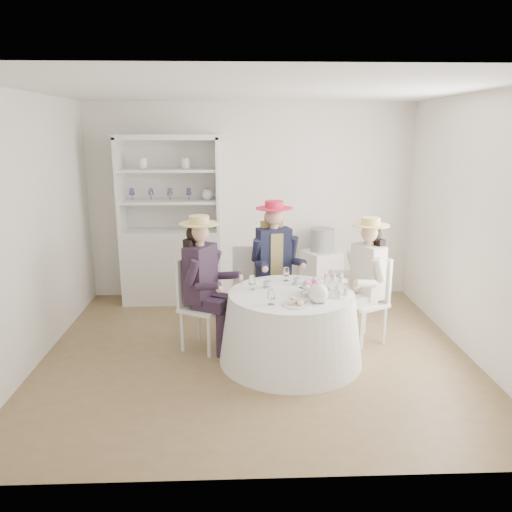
{
  "coord_description": "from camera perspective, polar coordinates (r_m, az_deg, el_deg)",
  "views": [
    {
      "loc": [
        -0.2,
        -4.95,
        2.34
      ],
      "look_at": [
        0.0,
        0.1,
        1.05
      ],
      "focal_mm": 35.0,
      "sensor_mm": 36.0,
      "label": 1
    }
  ],
  "objects": [
    {
      "name": "wall_left",
      "position": [
        5.45,
        -24.37,
        2.57
      ],
      "size": [
        0.0,
        4.5,
        4.5
      ],
      "primitive_type": "plane",
      "rotation": [
        1.57,
        0.0,
        1.57
      ],
      "color": "silver",
      "rests_on": "ground"
    },
    {
      "name": "guest_mid",
      "position": [
        5.94,
        2.11,
        -0.07
      ],
      "size": [
        0.58,
        0.62,
        1.53
      ],
      "rotation": [
        0.0,
        0.0,
        0.25
      ],
      "color": "silver",
      "rests_on": "ground"
    },
    {
      "name": "ground",
      "position": [
        5.47,
        0.04,
        -10.98
      ],
      "size": [
        4.5,
        4.5,
        0.0
      ],
      "primitive_type": "plane",
      "color": "brown",
      "rests_on": "ground"
    },
    {
      "name": "teacup_a",
      "position": [
        5.2,
        1.27,
        -3.31
      ],
      "size": [
        0.1,
        0.1,
        0.06
      ],
      "primitive_type": "imported",
      "rotation": [
        0.0,
        0.0,
        -0.43
      ],
      "color": "white",
      "rests_on": "tea_table"
    },
    {
      "name": "stemware_set",
      "position": [
        5.04,
        4.08,
        -3.4
      ],
      "size": [
        0.86,
        0.83,
        0.15
      ],
      "color": "white",
      "rests_on": "tea_table"
    },
    {
      "name": "wall_back",
      "position": [
        7.02,
        -0.61,
        6.21
      ],
      "size": [
        4.5,
        0.0,
        4.5
      ],
      "primitive_type": "plane",
      "rotation": [
        1.57,
        0.0,
        0.0
      ],
      "color": "silver",
      "rests_on": "ground"
    },
    {
      "name": "flower_bowl",
      "position": [
        5.05,
        6.69,
        -4.02
      ],
      "size": [
        0.21,
        0.21,
        0.05
      ],
      "primitive_type": "imported",
      "rotation": [
        0.0,
        0.0,
        0.07
      ],
      "color": "white",
      "rests_on": "tea_table"
    },
    {
      "name": "table_teapot",
      "position": [
        4.8,
        7.14,
        -4.24
      ],
      "size": [
        0.28,
        0.2,
        0.21
      ],
      "rotation": [
        0.0,
        0.0,
        -0.34
      ],
      "color": "white",
      "rests_on": "tea_table"
    },
    {
      "name": "hatbox",
      "position": [
        6.96,
        7.57,
        1.82
      ],
      "size": [
        0.36,
        0.36,
        0.32
      ],
      "primitive_type": "cylinder",
      "rotation": [
        0.0,
        0.0,
        -0.14
      ],
      "color": "black",
      "rests_on": "side_table"
    },
    {
      "name": "side_table",
      "position": [
        7.09,
        7.44,
        -2.16
      ],
      "size": [
        0.59,
        0.59,
        0.69
      ],
      "primitive_type": "cube",
      "rotation": [
        0.0,
        0.0,
        0.42
      ],
      "color": "silver",
      "rests_on": "ground"
    },
    {
      "name": "wall_front",
      "position": [
        3.11,
        1.52,
        -4.18
      ],
      "size": [
        4.5,
        0.0,
        4.5
      ],
      "primitive_type": "plane",
      "rotation": [
        -1.57,
        0.0,
        0.0
      ],
      "color": "silver",
      "rests_on": "ground"
    },
    {
      "name": "guest_left",
      "position": [
        5.31,
        -6.13,
        -2.27
      ],
      "size": [
        0.63,
        0.57,
        1.47
      ],
      "rotation": [
        0.0,
        0.0,
        1.08
      ],
      "color": "silver",
      "rests_on": "ground"
    },
    {
      "name": "sandwich_plate",
      "position": [
        4.73,
        4.68,
        -5.39
      ],
      "size": [
        0.28,
        0.28,
        0.06
      ],
      "rotation": [
        0.0,
        0.0,
        0.35
      ],
      "color": "white",
      "rests_on": "tea_table"
    },
    {
      "name": "guest_right",
      "position": [
        5.6,
        12.46,
        -1.97
      ],
      "size": [
        0.6,
        0.55,
        1.42
      ],
      "rotation": [
        0.0,
        0.0,
        -1.09
      ],
      "color": "silver",
      "rests_on": "ground"
    },
    {
      "name": "tea_table",
      "position": [
        5.19,
        3.99,
        -8.07
      ],
      "size": [
        1.48,
        1.48,
        0.73
      ],
      "rotation": [
        0.0,
        0.0,
        -0.01
      ],
      "color": "white",
      "rests_on": "ground"
    },
    {
      "name": "spare_chair",
      "position": [
        6.35,
        -0.96,
        -2.48
      ],
      "size": [
        0.4,
        0.4,
        0.94
      ],
      "rotation": [
        0.0,
        0.0,
        3.1
      ],
      "color": "silver",
      "rests_on": "ground"
    },
    {
      "name": "wall_right",
      "position": [
        5.61,
        23.72,
        2.94
      ],
      "size": [
        0.0,
        4.5,
        4.5
      ],
      "primitive_type": "plane",
      "rotation": [
        1.57,
        0.0,
        -1.57
      ],
      "color": "silver",
      "rests_on": "ground"
    },
    {
      "name": "ceiling",
      "position": [
        4.96,
        0.05,
        18.49
      ],
      "size": [
        4.5,
        4.5,
        0.0
      ],
      "primitive_type": "plane",
      "rotation": [
        3.14,
        0.0,
        0.0
      ],
      "color": "white",
      "rests_on": "wall_back"
    },
    {
      "name": "hutch",
      "position": [
        6.94,
        -9.54,
        1.36
      ],
      "size": [
        1.37,
        0.59,
        2.27
      ],
      "rotation": [
        0.0,
        0.0,
        -0.06
      ],
      "color": "silver",
      "rests_on": "ground"
    },
    {
      "name": "cupcake_stand",
      "position": [
        5.0,
        9.35,
        -3.63
      ],
      "size": [
        0.24,
        0.24,
        0.22
      ],
      "rotation": [
        0.0,
        0.0,
        0.09
      ],
      "color": "white",
      "rests_on": "tea_table"
    },
    {
      "name": "teacup_c",
      "position": [
        5.19,
        6.81,
        -3.39
      ],
      "size": [
        0.1,
        0.1,
        0.07
      ],
      "primitive_type": "imported",
      "rotation": [
        0.0,
        0.0,
        -0.06
      ],
      "color": "white",
      "rests_on": "tea_table"
    },
    {
      "name": "flower_arrangement",
      "position": [
        4.99,
        6.46,
        -3.38
      ],
      "size": [
        0.2,
        0.2,
        0.07
      ],
      "rotation": [
        0.0,
        0.0,
        0.16
      ],
      "color": "pink",
      "rests_on": "tea_table"
    },
    {
      "name": "teacup_b",
      "position": [
        5.31,
        4.61,
        -2.94
      ],
      "size": [
        0.09,
        0.09,
        0.07
      ],
      "primitive_type": "imported",
      "rotation": [
        0.0,
        0.0,
        -0.34
      ],
      "color": "white",
      "rests_on": "tea_table"
    }
  ]
}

